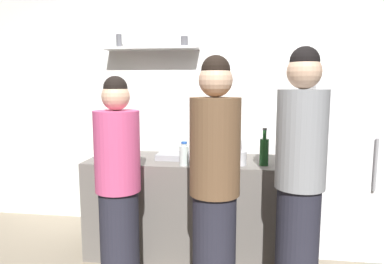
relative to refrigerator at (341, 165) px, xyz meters
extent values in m
cube|color=white|center=(-1.62, 0.40, 0.49)|extent=(4.80, 0.10, 2.60)
cube|color=silver|center=(-1.90, 0.24, 1.13)|extent=(1.00, 0.22, 0.02)
cylinder|color=#4C4C51|center=(-2.25, 0.24, 1.22)|extent=(0.06, 0.06, 0.14)
cylinder|color=#4C4C51|center=(-1.55, 0.24, 1.20)|extent=(0.08, 0.08, 0.10)
cube|color=white|center=(0.00, 0.00, 0.00)|extent=(0.66, 0.64, 1.61)
cylinder|color=#99999E|center=(0.18, -0.34, 0.08)|extent=(0.02, 0.02, 0.45)
cube|color=#66605B|center=(-1.39, -0.33, -0.36)|extent=(1.87, 0.65, 0.89)
cube|color=gray|center=(-1.53, -0.32, 0.11)|extent=(0.34, 0.24, 0.05)
cylinder|color=#B2B2B7|center=(-0.95, -0.50, 0.14)|extent=(0.11, 0.11, 0.12)
cylinder|color=silver|center=(-0.94, -0.51, 0.19)|extent=(0.02, 0.03, 0.16)
cylinder|color=silver|center=(-0.94, -0.50, 0.21)|extent=(0.01, 0.02, 0.19)
cylinder|color=silver|center=(-0.95, -0.49, 0.20)|extent=(0.03, 0.01, 0.17)
cylinder|color=silver|center=(-0.95, -0.50, 0.20)|extent=(0.02, 0.02, 0.16)
cylinder|color=silver|center=(-0.94, -0.50, 0.20)|extent=(0.02, 0.03, 0.17)
cylinder|color=silver|center=(-0.96, -0.50, 0.20)|extent=(0.01, 0.03, 0.16)
cylinder|color=silver|center=(-0.97, -0.49, 0.20)|extent=(0.02, 0.03, 0.17)
cylinder|color=#19471E|center=(-0.76, -0.48, 0.19)|extent=(0.07, 0.07, 0.22)
cylinder|color=#19471E|center=(-0.76, -0.48, 0.34)|extent=(0.03, 0.03, 0.08)
cylinder|color=black|center=(-0.76, -0.48, 0.39)|extent=(0.03, 0.03, 0.02)
cylinder|color=#472814|center=(-1.13, -0.34, 0.17)|extent=(0.08, 0.08, 0.18)
cylinder|color=#472814|center=(-1.13, -0.34, 0.31)|extent=(0.03, 0.03, 0.09)
cylinder|color=maroon|center=(-1.13, -0.34, 0.36)|extent=(0.03, 0.03, 0.02)
cylinder|color=silver|center=(-1.42, -0.58, 0.16)|extent=(0.08, 0.08, 0.17)
cylinder|color=silver|center=(-1.42, -0.58, 0.26)|extent=(0.04, 0.04, 0.02)
cylinder|color=blue|center=(-1.42, -0.58, 0.28)|extent=(0.05, 0.05, 0.02)
cylinder|color=#262633|center=(-1.12, -1.11, -0.39)|extent=(0.30, 0.30, 0.82)
cylinder|color=brown|center=(-1.12, -1.11, 0.34)|extent=(0.34, 0.34, 0.65)
sphere|color=#D8AD8C|center=(-1.12, -1.11, 0.78)|extent=(0.22, 0.22, 0.22)
sphere|color=black|center=(-1.12, -1.11, 0.85)|extent=(0.19, 0.19, 0.19)
cylinder|color=#262633|center=(-1.86, -0.94, -0.42)|extent=(0.30, 0.30, 0.76)
cylinder|color=#D14C7F|center=(-1.86, -0.94, 0.26)|extent=(0.34, 0.34, 0.61)
sphere|color=#D8AD8C|center=(-1.86, -0.94, 0.67)|extent=(0.21, 0.21, 0.21)
sphere|color=black|center=(-1.86, -0.94, 0.73)|extent=(0.18, 0.18, 0.18)
cylinder|color=#262633|center=(-0.54, -0.98, -0.38)|extent=(0.30, 0.30, 0.85)
cylinder|color=gray|center=(-0.54, -0.98, 0.38)|extent=(0.34, 0.34, 0.67)
sphere|color=#D8AD8C|center=(-0.54, -0.98, 0.84)|extent=(0.23, 0.23, 0.23)
sphere|color=black|center=(-0.54, -0.98, 0.91)|extent=(0.20, 0.20, 0.20)
camera|label=1|loc=(-0.96, -3.37, 0.75)|focal=32.32mm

